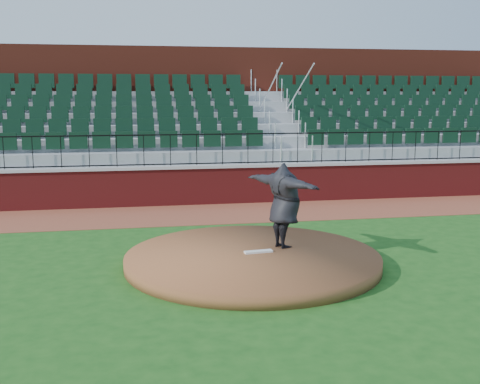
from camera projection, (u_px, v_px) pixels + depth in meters
The scene contains 10 objects.
ground at pixel (253, 263), 12.59m from camera, with size 90.00×90.00×0.00m, color #1B4D16.
warning_track at pixel (217, 213), 17.83m from camera, with size 34.00×3.20×0.01m, color brown.
field_wall at pixel (210, 186), 19.28m from camera, with size 34.00×0.35×1.20m, color maroon.
wall_cap at pixel (210, 166), 19.17m from camera, with size 34.00×0.45×0.10m, color #B7B7B7.
wall_railing at pixel (210, 150), 19.08m from camera, with size 34.00×0.05×1.00m, color black, non-canonical shape.
seating_stands at pixel (200, 129), 21.64m from camera, with size 34.00×5.10×4.60m, color gray, non-canonical shape.
concourse_wall at pixel (192, 115), 24.28m from camera, with size 34.00×0.50×5.50m, color maroon.
pitchers_mound at pixel (252, 259), 12.40m from camera, with size 5.39×5.39×0.25m, color brown.
pitching_rubber at pixel (258, 252), 12.46m from camera, with size 0.61×0.15×0.04m, color white.
pitcher at pixel (284, 205), 12.76m from camera, with size 2.30×0.63×1.87m, color black.
Camera 1 is at (-2.46, -11.92, 3.59)m, focal length 43.76 mm.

